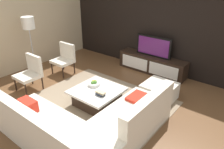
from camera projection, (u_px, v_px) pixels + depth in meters
The scene contains 14 objects.
ground_plane at pixel (98, 108), 4.82m from camera, with size 14.00×14.00×0.00m, color brown.
feature_wall_back at pixel (161, 23), 6.12m from camera, with size 6.40×0.12×2.80m, color black.
side_wall_left at pixel (17, 23), 6.15m from camera, with size 0.12×5.20×2.80m, color #C6B28E.
area_rug at pixel (94, 106), 4.87m from camera, with size 3.02×2.75×0.01m, color gray.
media_console at pixel (152, 64), 6.40m from camera, with size 2.03×0.46×0.50m.
television at pixel (154, 46), 6.17m from camera, with size 1.06×0.06×0.59m.
sectional_couch at pixel (87, 126), 3.81m from camera, with size 2.37×2.41×0.82m.
coffee_table at pixel (97, 96), 4.86m from camera, with size 0.99×1.01×0.38m.
accent_chair_near at pixel (31, 71), 5.40m from camera, with size 0.55×0.54×0.87m.
floor_lamp at pixel (29, 26), 5.81m from camera, with size 0.33×0.33×1.64m.
ottoman at pixel (159, 92), 5.05m from camera, with size 0.70×0.70×0.40m, color silver.
fruit_bowl at pixel (94, 83), 4.93m from camera, with size 0.28×0.28×0.13m.
accent_chair_far at pixel (65, 57), 6.26m from camera, with size 0.57×0.50×0.87m.
book_stack at pixel (101, 93), 4.55m from camera, with size 0.22×0.15×0.08m.
Camera 1 is at (2.75, -2.95, 2.75)m, focal length 34.99 mm.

